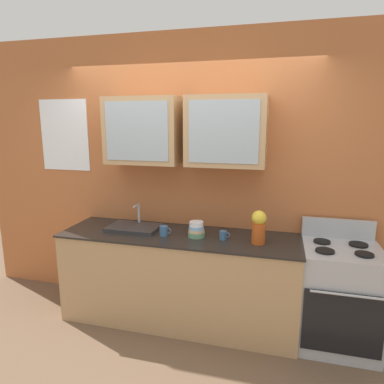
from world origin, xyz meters
TOP-DOWN VIEW (x-y plane):
  - ground_plane at (0.00, 0.00)m, footprint 10.00×10.00m
  - back_wall_unit at (-0.00, 0.35)m, footprint 4.83×0.42m
  - counter at (0.00, 0.00)m, footprint 2.28×0.67m
  - stove_range at (1.45, 0.00)m, footprint 0.66×0.66m
  - sink_faucet at (-0.49, 0.05)m, footprint 0.50×0.33m
  - bowl_stack at (0.18, -0.02)m, footprint 0.16×0.16m
  - vase at (0.75, -0.05)m, footprint 0.13×0.13m
  - cup_near_sink at (-0.12, -0.07)m, footprint 0.11×0.08m
  - cup_near_bowls at (0.44, -0.03)m, footprint 0.10×0.07m

SIDE VIEW (x-z plane):
  - ground_plane at x=0.00m, z-range 0.00..0.00m
  - counter at x=0.00m, z-range 0.00..0.89m
  - stove_range at x=1.45m, z-range -0.08..0.98m
  - sink_faucet at x=-0.49m, z-range 0.79..1.02m
  - cup_near_bowls at x=0.44m, z-range 0.89..0.97m
  - cup_near_sink at x=-0.12m, z-range 0.89..0.98m
  - bowl_stack at x=0.18m, z-range 0.88..1.03m
  - vase at x=0.75m, z-range 0.90..1.19m
  - back_wall_unit at x=0.00m, z-range 0.08..2.88m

